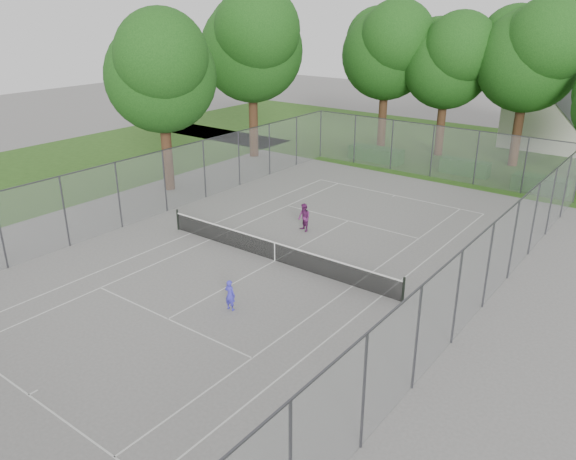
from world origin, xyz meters
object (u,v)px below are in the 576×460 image
Objects in this scene: girl_player at (230,295)px; woman_player at (304,218)px; tennis_net at (275,251)px; house at (565,98)px.

woman_player is (-2.43, 8.23, 0.11)m from girl_player.
tennis_net is 8.76× the size of woman_player.
house reaches higher than girl_player.
house is 6.71× the size of woman_player.
woman_player is at bearing -77.56° from girl_player.
house is at bearing 101.81° from woman_player.
woman_player is at bearing 105.77° from tennis_net.
girl_player is at bearing -49.78° from woman_player.
house is 36.01m from girl_player.
house is (4.74, 31.24, 3.46)m from tennis_net.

